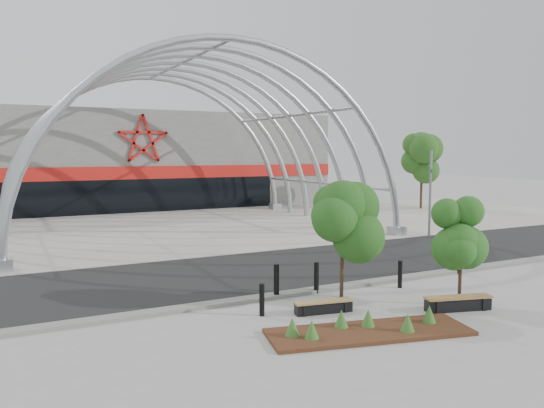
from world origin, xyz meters
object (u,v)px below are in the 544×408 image
at_px(bench_0, 324,307).
at_px(bollard_2, 316,278).
at_px(street_tree_0, 342,221).
at_px(street_tree_1, 462,232).
at_px(bench_1, 458,303).
at_px(signal_pole, 430,192).

bearing_deg(bench_0, bollard_2, 63.76).
distance_m(street_tree_0, street_tree_1, 3.72).
distance_m(bench_1, bollard_2, 4.53).
bearing_deg(bench_1, bollard_2, 127.70).
distance_m(street_tree_0, bench_0, 2.62).
bearing_deg(signal_pole, bench_1, -130.10).
bearing_deg(street_tree_1, bollard_2, 135.73).
relative_size(bench_0, bench_1, 0.86).
distance_m(signal_pole, bench_1, 14.27).
distance_m(bench_0, bench_1, 4.07).
distance_m(street_tree_0, bench_1, 4.24).
bearing_deg(signal_pole, bench_0, -144.43).
bearing_deg(street_tree_0, bench_0, -161.12).
bearing_deg(signal_pole, bollard_2, -148.70).
bearing_deg(street_tree_1, bench_0, 163.97).
xyz_separation_m(signal_pole, bollard_2, (-11.84, -7.20, -1.98)).
distance_m(street_tree_1, bollard_2, 4.86).
distance_m(signal_pole, street_tree_1, 13.46).
height_order(bench_1, bollard_2, bollard_2).
bearing_deg(bench_0, street_tree_1, -16.03).
distance_m(street_tree_1, bench_0, 4.86).
distance_m(signal_pole, street_tree_0, 14.90).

